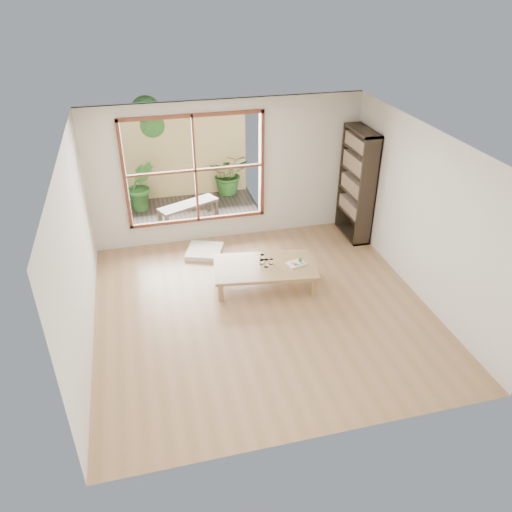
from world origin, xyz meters
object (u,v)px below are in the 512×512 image
at_px(bookshelf, 357,185).
at_px(food_tray, 297,263).
at_px(garden_bench, 188,206).
at_px(low_table, 265,268).

relative_size(bookshelf, food_tray, 6.30).
bearing_deg(garden_bench, bookshelf, -47.95).
height_order(bookshelf, food_tray, bookshelf).
xyz_separation_m(bookshelf, food_tray, (-1.58, -1.35, -0.66)).
bearing_deg(low_table, garden_bench, 117.33).
relative_size(low_table, food_tray, 5.31).
distance_m(low_table, bookshelf, 2.56).
height_order(bookshelf, garden_bench, bookshelf).
bearing_deg(garden_bench, food_tray, -86.32).
xyz_separation_m(bookshelf, garden_bench, (-3.01, 1.29, -0.68)).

